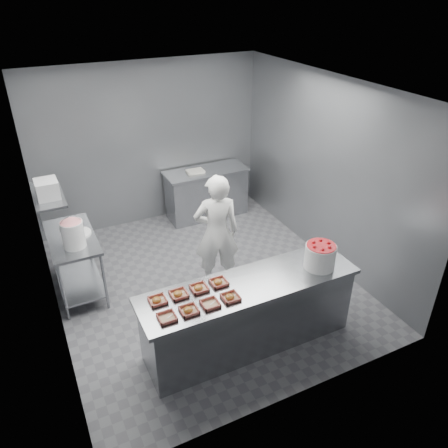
{
  "coord_description": "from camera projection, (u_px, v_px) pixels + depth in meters",
  "views": [
    {
      "loc": [
        -2.0,
        -4.77,
        3.91
      ],
      "look_at": [
        0.23,
        -0.2,
        1.03
      ],
      "focal_mm": 35.0,
      "sensor_mm": 36.0,
      "label": 1
    }
  ],
  "objects": [
    {
      "name": "bucket_lid",
      "position": [
        78.0,
        234.0,
        5.85
      ],
      "size": [
        0.35,
        0.35,
        0.03
      ],
      "primitive_type": "cylinder",
      "rotation": [
        0.0,
        0.0,
        0.01
      ],
      "color": "white",
      "rests_on": "prep_table"
    },
    {
      "name": "paper_stack",
      "position": [
        195.0,
        171.0,
        7.72
      ],
      "size": [
        0.31,
        0.24,
        0.04
      ],
      "primitive_type": "cube",
      "rotation": [
        0.0,
        0.0,
        -0.07
      ],
      "color": "silver",
      "rests_on": "back_counter"
    },
    {
      "name": "tray_5",
      "position": [
        179.0,
        294.0,
        4.72
      ],
      "size": [
        0.19,
        0.18,
        0.06
      ],
      "color": "tan",
      "rests_on": "service_counter"
    },
    {
      "name": "strawberry_tub",
      "position": [
        320.0,
        255.0,
        5.13
      ],
      "size": [
        0.36,
        0.36,
        0.3
      ],
      "color": "white",
      "rests_on": "service_counter"
    },
    {
      "name": "glaze_bucket",
      "position": [
        73.0,
        234.0,
        5.51
      ],
      "size": [
        0.3,
        0.28,
        0.43
      ],
      "color": "white",
      "rests_on": "prep_table"
    },
    {
      "name": "tray_7",
      "position": [
        219.0,
        282.0,
        4.9
      ],
      "size": [
        0.19,
        0.18,
        0.06
      ],
      "color": "tan",
      "rests_on": "service_counter"
    },
    {
      "name": "tray_0",
      "position": [
        167.0,
        317.0,
        4.4
      ],
      "size": [
        0.19,
        0.18,
        0.04
      ],
      "color": "tan",
      "rests_on": "service_counter"
    },
    {
      "name": "tray_4",
      "position": [
        157.0,
        300.0,
        4.63
      ],
      "size": [
        0.19,
        0.18,
        0.06
      ],
      "color": "tan",
      "rests_on": "service_counter"
    },
    {
      "name": "rag",
      "position": [
        73.0,
        226.0,
        6.03
      ],
      "size": [
        0.17,
        0.15,
        0.02
      ],
      "primitive_type": "cube",
      "rotation": [
        0.0,
        0.0,
        -0.16
      ],
      "color": "#CCB28C",
      "rests_on": "prep_table"
    },
    {
      "name": "wall_back",
      "position": [
        149.0,
        145.0,
        7.49
      ],
      "size": [
        4.0,
        0.04,
        2.8
      ],
      "primitive_type": "cube",
      "color": "slate",
      "rests_on": "ground"
    },
    {
      "name": "wall_shelf",
      "position": [
        48.0,
        195.0,
        5.43
      ],
      "size": [
        0.35,
        0.9,
        0.03
      ],
      "primitive_type": "cube",
      "color": "slate",
      "rests_on": "wall_left"
    },
    {
      "name": "wall_left",
      "position": [
        40.0,
        230.0,
        4.97
      ],
      "size": [
        0.04,
        4.5,
        2.8
      ],
      "primitive_type": "cube",
      "color": "slate",
      "rests_on": "ground"
    },
    {
      "name": "tray_3",
      "position": [
        230.0,
        297.0,
        4.67
      ],
      "size": [
        0.19,
        0.18,
        0.06
      ],
      "color": "tan",
      "rests_on": "service_counter"
    },
    {
      "name": "worker",
      "position": [
        217.0,
        233.0,
        5.98
      ],
      "size": [
        0.71,
        0.56,
        1.71
      ],
      "primitive_type": "imported",
      "rotation": [
        0.0,
        0.0,
        2.88
      ],
      "color": "white",
      "rests_on": "ground"
    },
    {
      "name": "ceiling",
      "position": [
        198.0,
        87.0,
        5.04
      ],
      "size": [
        4.5,
        4.5,
        0.0
      ],
      "primitive_type": "plane",
      "rotation": [
        3.14,
        0.0,
        0.0
      ],
      "color": "white",
      "rests_on": "wall_back"
    },
    {
      "name": "appliance",
      "position": [
        47.0,
        189.0,
        5.28
      ],
      "size": [
        0.27,
        0.3,
        0.22
      ],
      "primitive_type": "cube",
      "rotation": [
        0.0,
        0.0,
        0.02
      ],
      "color": "gray",
      "rests_on": "wall_shelf"
    },
    {
      "name": "back_counter",
      "position": [
        206.0,
        193.0,
        8.03
      ],
      "size": [
        1.5,
        0.6,
        0.9
      ],
      "color": "slate",
      "rests_on": "ground"
    },
    {
      "name": "tray_6",
      "position": [
        199.0,
        288.0,
        4.81
      ],
      "size": [
        0.19,
        0.18,
        0.06
      ],
      "color": "tan",
      "rests_on": "service_counter"
    },
    {
      "name": "wall_right",
      "position": [
        325.0,
        171.0,
        6.5
      ],
      "size": [
        0.04,
        4.5,
        2.8
      ],
      "primitive_type": "cube",
      "color": "slate",
      "rests_on": "ground"
    },
    {
      "name": "floor",
      "position": [
        204.0,
        282.0,
        6.42
      ],
      "size": [
        4.5,
        4.5,
        0.0
      ],
      "primitive_type": "plane",
      "color": "#4C4C51",
      "rests_on": "ground"
    },
    {
      "name": "tray_1",
      "position": [
        189.0,
        310.0,
        4.49
      ],
      "size": [
        0.19,
        0.18,
        0.06
      ],
      "color": "tan",
      "rests_on": "service_counter"
    },
    {
      "name": "tray_2",
      "position": [
        210.0,
        304.0,
        4.58
      ],
      "size": [
        0.19,
        0.18,
        0.04
      ],
      "color": "tan",
      "rests_on": "service_counter"
    },
    {
      "name": "prep_table",
      "position": [
        75.0,
        255.0,
        5.97
      ],
      "size": [
        0.6,
        1.2,
        0.9
      ],
      "color": "slate",
      "rests_on": "ground"
    },
    {
      "name": "service_counter",
      "position": [
        249.0,
        314.0,
        5.14
      ],
      "size": [
        2.6,
        0.7,
        0.9
      ],
      "color": "slate",
      "rests_on": "ground"
    }
  ]
}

